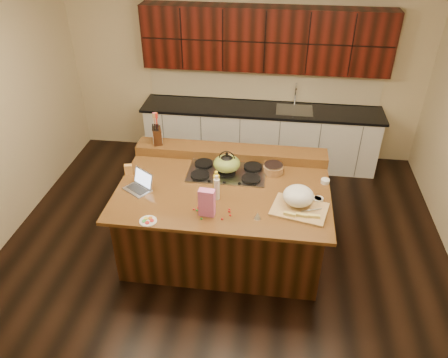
# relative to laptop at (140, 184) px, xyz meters

# --- Properties ---
(room) EXTENTS (5.52, 5.02, 2.72)m
(room) POSITION_rel_laptop_xyz_m (0.93, 0.14, 0.38)
(room) COLOR black
(room) RESTS_ON ground
(island) EXTENTS (2.40, 1.60, 0.92)m
(island) POSITION_rel_laptop_xyz_m (0.93, 0.14, -0.51)
(island) COLOR black
(island) RESTS_ON ground
(back_ledge) EXTENTS (2.40, 0.30, 0.12)m
(back_ledge) POSITION_rel_laptop_xyz_m (0.93, 0.84, 0.01)
(back_ledge) COLOR black
(back_ledge) RESTS_ON island
(cooktop) EXTENTS (0.92, 0.52, 0.05)m
(cooktop) POSITION_rel_laptop_xyz_m (0.93, 0.44, -0.04)
(cooktop) COLOR gray
(cooktop) RESTS_ON island
(back_counter) EXTENTS (3.70, 0.66, 2.40)m
(back_counter) POSITION_rel_laptop_xyz_m (1.23, 2.37, 0.01)
(back_counter) COLOR silver
(back_counter) RESTS_ON ground
(kettle) EXTENTS (0.28, 0.28, 0.19)m
(kettle) POSITION_rel_laptop_xyz_m (0.93, 0.44, 0.09)
(kettle) COLOR black
(kettle) RESTS_ON cooktop
(green_bowl) EXTENTS (0.42, 0.42, 0.18)m
(green_bowl) POSITION_rel_laptop_xyz_m (0.93, 0.44, 0.08)
(green_bowl) COLOR olive
(green_bowl) RESTS_ON cooktop
(laptop) EXTENTS (0.37, 0.36, 0.20)m
(laptop) POSITION_rel_laptop_xyz_m (0.00, 0.00, 0.00)
(laptop) COLOR #B7B7BC
(laptop) RESTS_ON island
(oil_bottle) EXTENTS (0.07, 0.07, 0.27)m
(oil_bottle) POSITION_rel_laptop_xyz_m (0.87, -0.03, 0.08)
(oil_bottle) COLOR gold
(oil_bottle) RESTS_ON island
(vinegar_bottle) EXTENTS (0.08, 0.08, 0.25)m
(vinegar_bottle) POSITION_rel_laptop_xyz_m (0.89, -0.08, 0.07)
(vinegar_bottle) COLOR silver
(vinegar_bottle) RESTS_ON island
(wooden_tray) EXTENTS (0.64, 0.53, 0.23)m
(wooden_tray) POSITION_rel_laptop_xyz_m (1.76, -0.11, 0.05)
(wooden_tray) COLOR tan
(wooden_tray) RESTS_ON island
(ramekin_a) EXTENTS (0.13, 0.13, 0.04)m
(ramekin_a) POSITION_rel_laptop_xyz_m (1.97, 0.01, -0.03)
(ramekin_a) COLOR white
(ramekin_a) RESTS_ON island
(ramekin_b) EXTENTS (0.13, 0.13, 0.04)m
(ramekin_b) POSITION_rel_laptop_xyz_m (1.99, 0.02, -0.03)
(ramekin_b) COLOR white
(ramekin_b) RESTS_ON island
(ramekin_c) EXTENTS (0.13, 0.13, 0.04)m
(ramekin_c) POSITION_rel_laptop_xyz_m (2.08, 0.39, -0.03)
(ramekin_c) COLOR white
(ramekin_c) RESTS_ON island
(strainer_bowl) EXTENTS (0.31, 0.31, 0.09)m
(strainer_bowl) POSITION_rel_laptop_xyz_m (1.47, 0.54, -0.01)
(strainer_bowl) COLOR #996B3F
(strainer_bowl) RESTS_ON island
(kitchen_timer) EXTENTS (0.10, 0.10, 0.07)m
(kitchen_timer) POSITION_rel_laptop_xyz_m (1.35, -0.36, -0.02)
(kitchen_timer) COLOR silver
(kitchen_timer) RESTS_ON island
(pink_bag) EXTENTS (0.17, 0.10, 0.31)m
(pink_bag) POSITION_rel_laptop_xyz_m (0.83, -0.37, 0.10)
(pink_bag) COLOR pink
(pink_bag) RESTS_ON island
(candy_plate) EXTENTS (0.19, 0.19, 0.01)m
(candy_plate) POSITION_rel_laptop_xyz_m (0.25, -0.57, -0.05)
(candy_plate) COLOR white
(candy_plate) RESTS_ON island
(package_box) EXTENTS (0.10, 0.09, 0.13)m
(package_box) POSITION_rel_laptop_xyz_m (-0.22, 0.27, 0.01)
(package_box) COLOR #CD9048
(package_box) RESTS_ON island
(utensil_crock) EXTENTS (0.14, 0.14, 0.14)m
(utensil_crock) POSITION_rel_laptop_xyz_m (-0.01, 0.84, 0.14)
(utensil_crock) COLOR white
(utensil_crock) RESTS_ON back_ledge
(knife_block) EXTENTS (0.16, 0.20, 0.21)m
(knife_block) POSITION_rel_laptop_xyz_m (-0.01, 0.84, 0.17)
(knife_block) COLOR black
(knife_block) RESTS_ON back_ledge
(gumdrop_0) EXTENTS (0.02, 0.02, 0.02)m
(gumdrop_0) POSITION_rel_laptop_xyz_m (1.06, -0.30, -0.05)
(gumdrop_0) COLOR red
(gumdrop_0) RESTS_ON island
(gumdrop_1) EXTENTS (0.02, 0.02, 0.02)m
(gumdrop_1) POSITION_rel_laptop_xyz_m (1.05, -0.30, -0.05)
(gumdrop_1) COLOR #198C26
(gumdrop_1) RESTS_ON island
(gumdrop_2) EXTENTS (0.02, 0.02, 0.02)m
(gumdrop_2) POSITION_rel_laptop_xyz_m (0.67, -0.31, -0.05)
(gumdrop_2) COLOR red
(gumdrop_2) RESTS_ON island
(gumdrop_3) EXTENTS (0.02, 0.02, 0.02)m
(gumdrop_3) POSITION_rel_laptop_xyz_m (0.78, -0.46, -0.05)
(gumdrop_3) COLOR #198C26
(gumdrop_3) RESTS_ON island
(gumdrop_4) EXTENTS (0.02, 0.02, 0.02)m
(gumdrop_4) POSITION_rel_laptop_xyz_m (1.05, -0.30, -0.05)
(gumdrop_4) COLOR red
(gumdrop_4) RESTS_ON island
(gumdrop_5) EXTENTS (0.02, 0.02, 0.02)m
(gumdrop_5) POSITION_rel_laptop_xyz_m (0.71, -0.33, -0.05)
(gumdrop_5) COLOR #198C26
(gumdrop_5) RESTS_ON island
(gumdrop_6) EXTENTS (0.02, 0.02, 0.02)m
(gumdrop_6) POSITION_rel_laptop_xyz_m (0.99, -0.44, -0.05)
(gumdrop_6) COLOR red
(gumdrop_6) RESTS_ON island
(gumdrop_7) EXTENTS (0.02, 0.02, 0.02)m
(gumdrop_7) POSITION_rel_laptop_xyz_m (0.75, -0.37, -0.05)
(gumdrop_7) COLOR #198C26
(gumdrop_7) RESTS_ON island
(gumdrop_8) EXTENTS (0.02, 0.02, 0.02)m
(gumdrop_8) POSITION_rel_laptop_xyz_m (1.05, -0.27, -0.05)
(gumdrop_8) COLOR red
(gumdrop_8) RESTS_ON island
(gumdrop_9) EXTENTS (0.02, 0.02, 0.02)m
(gumdrop_9) POSITION_rel_laptop_xyz_m (0.79, -0.29, -0.05)
(gumdrop_9) COLOR #198C26
(gumdrop_9) RESTS_ON island
(gumdrop_10) EXTENTS (0.02, 0.02, 0.02)m
(gumdrop_10) POSITION_rel_laptop_xyz_m (0.71, -0.28, -0.05)
(gumdrop_10) COLOR red
(gumdrop_10) RESTS_ON island
(gumdrop_11) EXTENTS (0.02, 0.02, 0.02)m
(gumdrop_11) POSITION_rel_laptop_xyz_m (0.75, -0.39, -0.05)
(gumdrop_11) COLOR #198C26
(gumdrop_11) RESTS_ON island
(gumdrop_12) EXTENTS (0.02, 0.02, 0.02)m
(gumdrop_12) POSITION_rel_laptop_xyz_m (1.07, -0.36, -0.05)
(gumdrop_12) COLOR red
(gumdrop_12) RESTS_ON island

